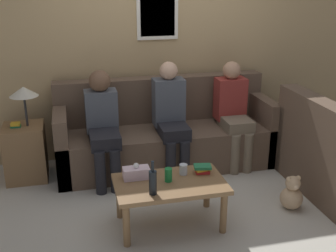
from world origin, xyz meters
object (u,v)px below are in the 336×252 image
(coffee_table, at_px, (170,188))
(wine_bottle, at_px, (153,182))
(couch_main, at_px, (165,136))
(drinking_glass, at_px, (183,169))
(person_right, at_px, (233,110))
(teddy_bear, at_px, (292,195))
(person_left, at_px, (103,122))
(person_middle, at_px, (171,114))

(coffee_table, height_order, wine_bottle, wine_bottle)
(couch_main, distance_m, drinking_glass, 1.17)
(person_right, xyz_separation_m, teddy_bear, (0.17, -1.13, -0.51))
(coffee_table, relative_size, person_left, 0.81)
(drinking_glass, relative_size, person_right, 0.08)
(person_right, bearing_deg, wine_bottle, -132.93)
(wine_bottle, xyz_separation_m, drinking_glass, (0.34, 0.29, -0.06))
(couch_main, xyz_separation_m, drinking_glass, (-0.11, -1.16, 0.13))
(person_left, bearing_deg, wine_bottle, -76.93)
(person_middle, xyz_separation_m, teddy_bear, (0.91, -1.09, -0.52))
(teddy_bear, bearing_deg, coffee_table, 179.95)
(wine_bottle, height_order, person_middle, person_middle)
(person_left, distance_m, person_middle, 0.75)
(drinking_glass, height_order, person_middle, person_middle)
(coffee_table, bearing_deg, person_left, 113.96)
(drinking_glass, distance_m, person_middle, 1.00)
(person_middle, relative_size, person_right, 1.03)
(coffee_table, height_order, drinking_glass, drinking_glass)
(couch_main, distance_m, wine_bottle, 1.53)
(couch_main, relative_size, person_left, 2.10)
(wine_bottle, bearing_deg, person_left, 103.07)
(coffee_table, height_order, person_right, person_right)
(couch_main, bearing_deg, person_left, -162.99)
(couch_main, relative_size, drinking_glass, 26.38)
(person_middle, bearing_deg, person_right, 3.05)
(wine_bottle, bearing_deg, teddy_bear, 6.99)
(wine_bottle, bearing_deg, person_right, 47.07)
(person_middle, bearing_deg, wine_bottle, -110.14)
(drinking_glass, bearing_deg, person_middle, 82.68)
(person_right, height_order, teddy_bear, person_right)
(coffee_table, relative_size, teddy_bear, 2.83)
(couch_main, bearing_deg, person_right, -11.09)
(coffee_table, bearing_deg, couch_main, 78.60)
(couch_main, height_order, person_middle, person_middle)
(wine_bottle, bearing_deg, coffee_table, 42.55)
(coffee_table, xyz_separation_m, person_middle, (0.28, 1.09, 0.31))
(person_middle, distance_m, person_right, 0.75)
(drinking_glass, height_order, person_left, person_left)
(person_left, distance_m, teddy_bear, 2.03)
(wine_bottle, relative_size, person_middle, 0.24)
(couch_main, distance_m, person_right, 0.84)
(drinking_glass, distance_m, person_left, 1.14)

